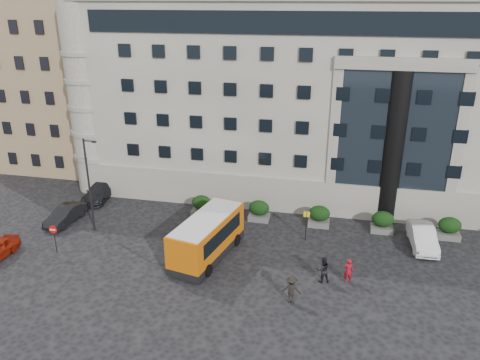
# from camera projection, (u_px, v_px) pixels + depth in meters

# --- Properties ---
(ground) EXTENTS (120.00, 120.00, 0.00)m
(ground) POSITION_uv_depth(u_px,v_px,m) (224.00, 265.00, 34.28)
(ground) COLOR black
(ground) RESTS_ON ground
(civic_building) EXTENTS (44.00, 24.00, 18.00)m
(civic_building) POSITION_uv_depth(u_px,v_px,m) (328.00, 90.00, 49.80)
(civic_building) COLOR gray
(civic_building) RESTS_ON ground
(entrance_column) EXTENTS (1.80, 1.80, 13.00)m
(entrance_column) POSITION_uv_depth(u_px,v_px,m) (393.00, 149.00, 38.90)
(entrance_column) COLOR black
(entrance_column) RESTS_ON ground
(apartment_near) EXTENTS (14.00, 14.00, 20.00)m
(apartment_near) POSITION_uv_depth(u_px,v_px,m) (62.00, 74.00, 53.52)
(apartment_near) COLOR #997759
(apartment_near) RESTS_ON ground
(apartment_far) EXTENTS (13.00, 13.00, 22.00)m
(apartment_far) POSITION_uv_depth(u_px,v_px,m) (110.00, 49.00, 70.11)
(apartment_far) COLOR #856A4E
(apartment_far) RESTS_ON ground
(hedge_a) EXTENTS (1.80, 1.26, 1.84)m
(hedge_a) POSITION_uv_depth(u_px,v_px,m) (202.00, 205.00, 41.82)
(hedge_a) COLOR #5C5C59
(hedge_a) RESTS_ON ground
(hedge_b) EXTENTS (1.80, 1.26, 1.84)m
(hedge_b) POSITION_uv_depth(u_px,v_px,m) (259.00, 210.00, 40.79)
(hedge_b) COLOR #5C5C59
(hedge_b) RESTS_ON ground
(hedge_c) EXTENTS (1.80, 1.26, 1.84)m
(hedge_c) POSITION_uv_depth(u_px,v_px,m) (319.00, 216.00, 39.77)
(hedge_c) COLOR #5C5C59
(hedge_c) RESTS_ON ground
(hedge_d) EXTENTS (1.80, 1.26, 1.84)m
(hedge_d) POSITION_uv_depth(u_px,v_px,m) (382.00, 222.00, 38.75)
(hedge_d) COLOR #5C5C59
(hedge_d) RESTS_ON ground
(hedge_e) EXTENTS (1.80, 1.26, 1.84)m
(hedge_e) POSITION_uv_depth(u_px,v_px,m) (449.00, 228.00, 37.72)
(hedge_e) COLOR #5C5C59
(hedge_e) RESTS_ON ground
(street_lamp) EXTENTS (1.16, 0.18, 8.00)m
(street_lamp) POSITION_uv_depth(u_px,v_px,m) (89.00, 182.00, 37.75)
(street_lamp) COLOR #262628
(street_lamp) RESTS_ON ground
(bus_stop_sign) EXTENTS (0.50, 0.08, 2.52)m
(bus_stop_sign) POSITION_uv_depth(u_px,v_px,m) (306.00, 221.00, 37.11)
(bus_stop_sign) COLOR #262628
(bus_stop_sign) RESTS_ON ground
(no_entry_sign) EXTENTS (0.64, 0.16, 2.32)m
(no_entry_sign) POSITION_uv_depth(u_px,v_px,m) (54.00, 234.00, 35.29)
(no_entry_sign) COLOR #262628
(no_entry_sign) RESTS_ON ground
(minibus) EXTENTS (4.17, 8.00, 3.18)m
(minibus) POSITION_uv_depth(u_px,v_px,m) (207.00, 235.00, 34.80)
(minibus) COLOR #CA5C09
(minibus) RESTS_ON ground
(red_truck) EXTENTS (2.60, 4.95, 2.57)m
(red_truck) POSITION_uv_depth(u_px,v_px,m) (139.00, 176.00, 47.50)
(red_truck) COLOR maroon
(red_truck) RESTS_ON ground
(parked_car_b) EXTENTS (1.90, 4.56, 1.47)m
(parked_car_b) POSITION_uv_depth(u_px,v_px,m) (66.00, 215.00, 40.40)
(parked_car_b) COLOR black
(parked_car_b) RESTS_ON ground
(parked_car_c) EXTENTS (2.55, 5.29, 1.49)m
(parked_car_c) POSITION_uv_depth(u_px,v_px,m) (99.00, 192.00, 45.14)
(parked_car_c) COLOR black
(parked_car_c) RESTS_ON ground
(parked_car_d) EXTENTS (2.22, 4.53, 1.24)m
(parked_car_d) POSITION_uv_depth(u_px,v_px,m) (147.00, 180.00, 48.30)
(parked_car_d) COLOR black
(parked_car_d) RESTS_ON ground
(white_taxi) EXTENTS (1.98, 5.04, 1.64)m
(white_taxi) POSITION_uv_depth(u_px,v_px,m) (423.00, 237.00, 36.52)
(white_taxi) COLOR silver
(white_taxi) RESTS_ON ground
(pedestrian_a) EXTENTS (0.71, 0.52, 1.80)m
(pedestrian_a) POSITION_uv_depth(u_px,v_px,m) (348.00, 271.00, 31.89)
(pedestrian_a) COLOR maroon
(pedestrian_a) RESTS_ON ground
(pedestrian_b) EXTENTS (1.11, 0.99, 1.91)m
(pedestrian_b) POSITION_uv_depth(u_px,v_px,m) (323.00, 270.00, 31.91)
(pedestrian_b) COLOR black
(pedestrian_b) RESTS_ON ground
(pedestrian_c) EXTENTS (1.25, 0.74, 1.91)m
(pedestrian_c) POSITION_uv_depth(u_px,v_px,m) (291.00, 289.00, 29.76)
(pedestrian_c) COLOR black
(pedestrian_c) RESTS_ON ground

